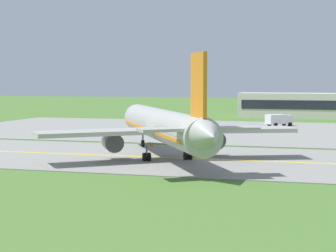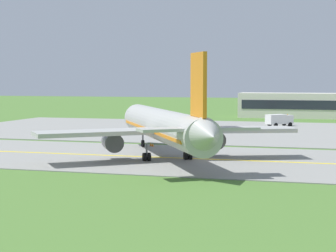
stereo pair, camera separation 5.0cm
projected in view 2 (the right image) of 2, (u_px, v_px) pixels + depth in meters
ground_plane at (208, 160)px, 74.64m from camera, size 500.00×500.00×0.00m
taxiway_strip at (208, 160)px, 74.64m from camera, size 240.00×28.00×0.10m
apron_pad at (309, 133)px, 112.08m from camera, size 140.00×52.00×0.10m
taxiway_centreline at (208, 159)px, 74.63m from camera, size 220.00×0.60×0.01m
airplane_lead at (164, 126)px, 74.87m from camera, size 29.93×35.97×12.70m
service_truck_baggage at (192, 129)px, 102.85m from camera, size 5.79×5.58×2.65m
service_truck_fuel at (279, 119)px, 126.86m from camera, size 5.73×5.65×2.60m
traffic_cone_near_edge at (153, 145)px, 88.69m from camera, size 0.44×0.44×0.60m
traffic_cone_mid_edge at (151, 145)px, 89.44m from camera, size 0.44×0.44×0.60m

